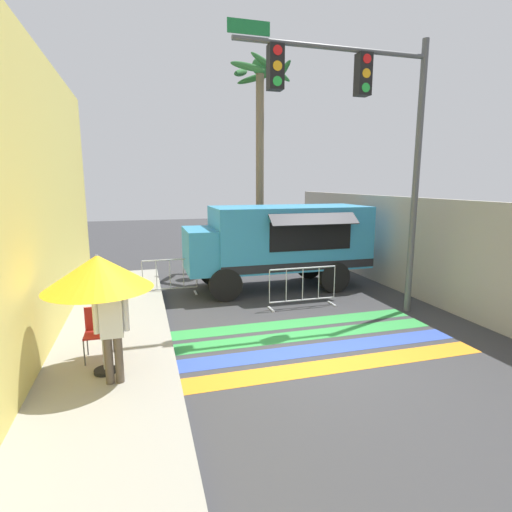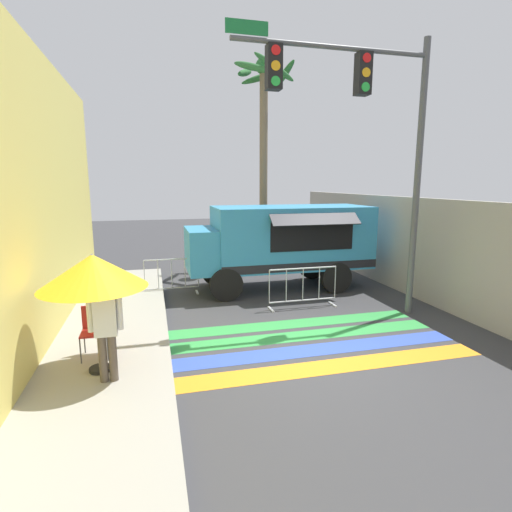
# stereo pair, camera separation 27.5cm
# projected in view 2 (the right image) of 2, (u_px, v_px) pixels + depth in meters

# --- Properties ---
(ground_plane) EXTENTS (60.00, 60.00, 0.00)m
(ground_plane) POSITION_uv_depth(u_px,v_px,m) (312.00, 355.00, 7.76)
(ground_plane) COLOR #38383A
(sidewalk_left) EXTENTS (4.40, 16.00, 0.18)m
(sidewalk_left) POSITION_uv_depth(u_px,v_px,m) (35.00, 382.00, 6.54)
(sidewalk_left) COLOR #99968E
(sidewalk_left) RESTS_ON ground_plane
(building_left_facade) EXTENTS (0.25, 16.00, 5.93)m
(building_left_facade) POSITION_uv_depth(u_px,v_px,m) (3.00, 206.00, 5.97)
(building_left_facade) COLOR #E5D166
(building_left_facade) RESTS_ON ground_plane
(concrete_wall_right) EXTENTS (0.20, 16.00, 2.88)m
(concrete_wall_right) POSITION_uv_depth(u_px,v_px,m) (418.00, 248.00, 11.47)
(concrete_wall_right) COLOR #A39E93
(concrete_wall_right) RESTS_ON ground_plane
(crosswalk_painted) EXTENTS (6.40, 2.84, 0.01)m
(crosswalk_painted) POSITION_uv_depth(u_px,v_px,m) (301.00, 343.00, 8.32)
(crosswalk_painted) COLOR orange
(crosswalk_painted) RESTS_ON ground_plane
(food_truck) EXTENTS (5.62, 2.54, 2.58)m
(food_truck) POSITION_uv_depth(u_px,v_px,m) (278.00, 240.00, 12.36)
(food_truck) COLOR #338CBF
(food_truck) RESTS_ON ground_plane
(traffic_signal_pole) EXTENTS (4.80, 0.29, 6.59)m
(traffic_signal_pole) POSITION_uv_depth(u_px,v_px,m) (365.00, 118.00, 9.09)
(traffic_signal_pole) COLOR #515456
(traffic_signal_pole) RESTS_ON ground_plane
(patio_umbrella) EXTENTS (1.71, 1.71, 2.00)m
(patio_umbrella) POSITION_uv_depth(u_px,v_px,m) (93.00, 272.00, 6.42)
(patio_umbrella) COLOR black
(patio_umbrella) RESTS_ON sidewalk_left
(folding_chair) EXTENTS (0.47, 0.47, 0.91)m
(folding_chair) POSITION_uv_depth(u_px,v_px,m) (95.00, 326.00, 7.26)
(folding_chair) COLOR #4C4C51
(folding_chair) RESTS_ON sidewalk_left
(vendor_person) EXTENTS (0.53, 0.22, 1.64)m
(vendor_person) POSITION_uv_depth(u_px,v_px,m) (106.00, 326.00, 6.22)
(vendor_person) COLOR brown
(vendor_person) RESTS_ON sidewalk_left
(barricade_front) EXTENTS (1.89, 0.44, 1.09)m
(barricade_front) POSITION_uv_depth(u_px,v_px,m) (303.00, 288.00, 10.62)
(barricade_front) COLOR #B7BABF
(barricade_front) RESTS_ON ground_plane
(barricade_side) EXTENTS (1.59, 0.44, 1.09)m
(barricade_side) POSITION_uv_depth(u_px,v_px,m) (172.00, 277.00, 11.85)
(barricade_side) COLOR #B7BABF
(barricade_side) RESTS_ON ground_plane
(palm_tree) EXTENTS (2.24, 2.24, 7.70)m
(palm_tree) POSITION_uv_depth(u_px,v_px,m) (264.00, 122.00, 14.62)
(palm_tree) COLOR #7A664C
(palm_tree) RESTS_ON ground_plane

